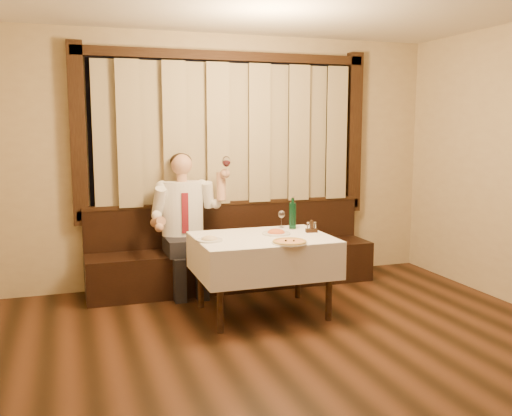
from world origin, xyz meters
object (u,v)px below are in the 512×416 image
object	(u,v)px
pizza	(290,242)
seated_man	(185,214)
pasta_red	(276,231)
cruet_caddy	(311,228)
banquette	(233,259)
dining_table	(263,247)
pasta_cream	(209,237)
green_bottle	(293,215)

from	to	relation	value
pizza	seated_man	distance (m)	1.48
pasta_red	cruet_caddy	bearing A→B (deg)	-1.79
banquette	dining_table	size ratio (longest dim) A/B	2.52
pasta_cream	seated_man	size ratio (longest dim) A/B	0.16
pizza	pasta_cream	xyz separation A→B (m)	(-0.65, 0.34, 0.02)
cruet_caddy	pasta_red	bearing A→B (deg)	-175.86
pizza	pasta_cream	size ratio (longest dim) A/B	1.32
pasta_red	seated_man	distance (m)	1.13
dining_table	cruet_caddy	size ratio (longest dim) A/B	10.59
banquette	green_bottle	size ratio (longest dim) A/B	9.74
banquette	pizza	world-z (taller)	banquette
pizza	seated_man	bearing A→B (deg)	117.22
banquette	pasta_cream	distance (m)	1.28
dining_table	pasta_cream	world-z (taller)	pasta_cream
pizza	seated_man	world-z (taller)	seated_man
pasta_cream	green_bottle	size ratio (longest dim) A/B	0.73
banquette	cruet_caddy	size ratio (longest dim) A/B	26.70
pizza	cruet_caddy	distance (m)	0.59
pasta_red	cruet_caddy	distance (m)	0.37
banquette	cruet_caddy	distance (m)	1.21
banquette	pasta_cream	xyz separation A→B (m)	(-0.53, -1.06, 0.48)
pasta_red	pasta_cream	bearing A→B (deg)	-171.97
dining_table	cruet_caddy	distance (m)	0.54
pasta_cream	cruet_caddy	distance (m)	1.05
dining_table	pasta_red	world-z (taller)	pasta_red
dining_table	cruet_caddy	bearing A→B (deg)	4.79
dining_table	green_bottle	size ratio (longest dim) A/B	3.87
pasta_cream	green_bottle	world-z (taller)	green_bottle
banquette	cruet_caddy	world-z (taller)	banquette
pizza	cruet_caddy	world-z (taller)	cruet_caddy
pasta_cream	pizza	bearing A→B (deg)	-27.58
pasta_red	pasta_cream	size ratio (longest dim) A/B	1.13
banquette	pasta_cream	world-z (taller)	banquette
pizza	cruet_caddy	size ratio (longest dim) A/B	2.66
banquette	seated_man	bearing A→B (deg)	-170.67
dining_table	pasta_cream	xyz separation A→B (m)	(-0.53, -0.04, 0.14)
banquette	seated_man	world-z (taller)	seated_man
dining_table	seated_man	size ratio (longest dim) A/B	0.85
banquette	pasta_cream	size ratio (longest dim) A/B	13.32
pizza	green_bottle	distance (m)	0.73
cruet_caddy	pizza	bearing A→B (deg)	-127.60
banquette	pizza	xyz separation A→B (m)	(0.12, -1.40, 0.46)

